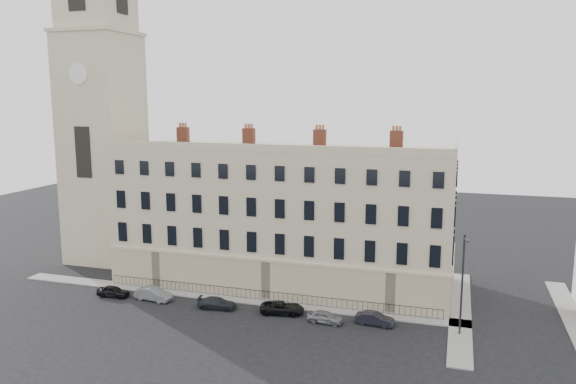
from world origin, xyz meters
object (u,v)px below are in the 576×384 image
car_d (282,308)px  streetlamp (463,280)px  car_e (325,317)px  car_f (375,319)px  car_a (113,291)px  car_c (217,303)px  car_b (153,294)px

car_d → streetlamp: bearing=-100.3°
car_e → car_f: bearing=-74.7°
car_a → car_d: bearing=-90.0°
car_a → car_c: (11.63, 0.09, -0.02)m
car_a → car_b: 4.49m
car_d → car_f: (8.81, -0.11, -0.01)m
car_f → streetlamp: size_ratio=0.39×
car_d → car_f: bearing=-100.2°
car_b → car_f: bearing=-82.2°
car_e → streetlamp: (11.76, 0.72, 4.41)m
car_f → streetlamp: 8.59m
car_b → car_e: size_ratio=1.20×
car_a → streetlamp: streetlamp is taller
car_c → car_f: 15.27m
car_e → car_f: 4.46m
car_a → car_f: bearing=-91.0°
car_b → car_f: (22.42, 0.28, -0.08)m
car_d → streetlamp: streetlamp is taller
car_c → car_e: bearing=-98.4°
car_d → car_e: car_d is taller
car_b → car_f: 22.43m
car_d → car_e: bearing=-111.7°
car_b → car_d: bearing=-81.2°
car_c → car_e: (10.88, -0.32, 0.01)m
car_a → car_c: car_a is taller
streetlamp → car_d: bearing=-172.5°
car_c → car_f: bearing=-94.7°
car_a → car_e: size_ratio=1.02×
car_c → car_d: (6.45, 0.64, 0.03)m
car_b → car_d: (13.61, 0.39, -0.07)m
car_c → car_e: 10.89m
car_d → car_c: bearing=86.2°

